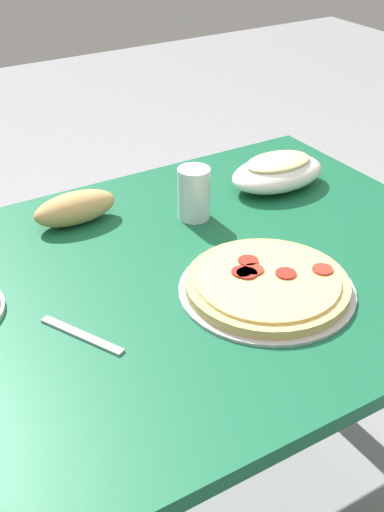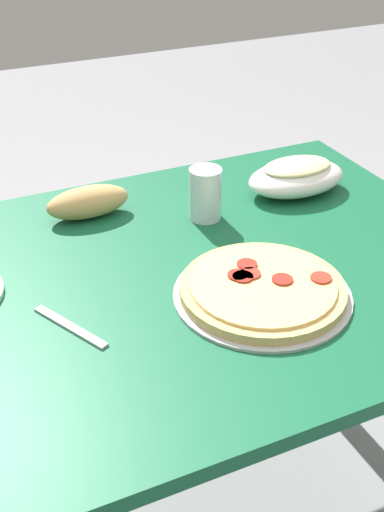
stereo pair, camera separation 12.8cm
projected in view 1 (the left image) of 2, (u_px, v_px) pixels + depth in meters
ground_plane at (192, 512)px, 1.69m from camera, size 8.00×8.00×0.00m
dining_table at (192, 321)px, 1.36m from camera, size 1.18×0.89×0.73m
pepperoni_pizza at (267, 285)px, 1.23m from camera, size 0.33×0.33×0.03m
baked_pasta_dish at (277, 171)px, 1.58m from camera, size 0.24×0.15×0.08m
water_glass at (194, 193)px, 1.44m from camera, size 0.07×0.07×0.12m
bread_loaf at (75, 208)px, 1.44m from camera, size 0.18×0.08×0.07m
fork_right at (82, 335)px, 1.12m from camera, size 0.09×0.16×0.00m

